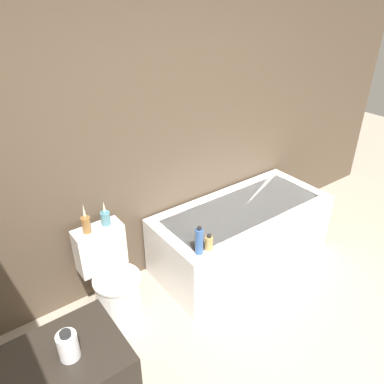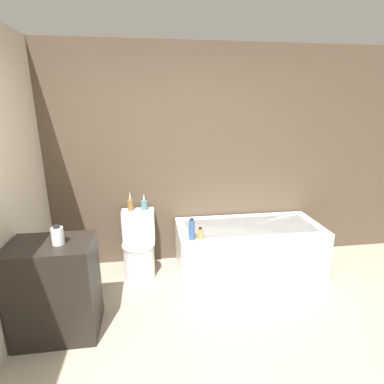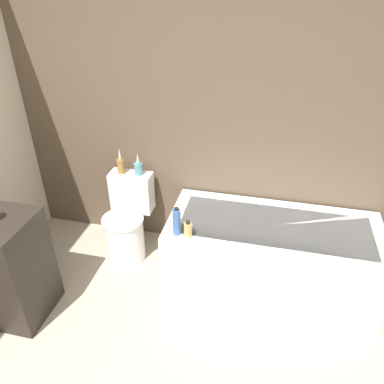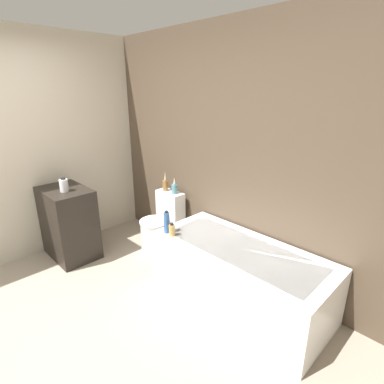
# 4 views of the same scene
# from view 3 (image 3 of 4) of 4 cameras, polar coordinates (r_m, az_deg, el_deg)

# --- Properties ---
(wall_back_tiled) EXTENTS (6.40, 0.06, 2.60)m
(wall_back_tiled) POSITION_cam_3_polar(r_m,az_deg,el_deg) (3.12, 0.66, 12.24)
(wall_back_tiled) COLOR brown
(wall_back_tiled) RESTS_ON ground_plane
(bathtub) EXTENTS (1.68, 0.75, 0.57)m
(bathtub) POSITION_cam_3_polar(r_m,az_deg,el_deg) (3.19, 11.88, -9.05)
(bathtub) COLOR white
(bathtub) RESTS_ON ground
(toilet) EXTENTS (0.38, 0.53, 0.74)m
(toilet) POSITION_cam_3_polar(r_m,az_deg,el_deg) (3.44, -9.87, -4.71)
(toilet) COLOR white
(toilet) RESTS_ON ground
(vase_gold) EXTENTS (0.07, 0.07, 0.25)m
(vase_gold) POSITION_cam_3_polar(r_m,az_deg,el_deg) (3.35, -10.82, 4.11)
(vase_gold) COLOR olive
(vase_gold) RESTS_ON toilet
(vase_silver) EXTENTS (0.07, 0.07, 0.20)m
(vase_silver) POSITION_cam_3_polar(r_m,az_deg,el_deg) (3.31, -8.18, 3.75)
(vase_silver) COLOR teal
(vase_silver) RESTS_ON toilet
(shampoo_bottle_tall) EXTENTS (0.06, 0.06, 0.24)m
(shampoo_bottle_tall) POSITION_cam_3_polar(r_m,az_deg,el_deg) (2.80, -2.35, -4.54)
(shampoo_bottle_tall) COLOR #335999
(shampoo_bottle_tall) RESTS_ON bathtub
(shampoo_bottle_short) EXTENTS (0.06, 0.06, 0.14)m
(shampoo_bottle_short) POSITION_cam_3_polar(r_m,az_deg,el_deg) (2.81, -0.61, -5.72)
(shampoo_bottle_short) COLOR tan
(shampoo_bottle_short) RESTS_ON bathtub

